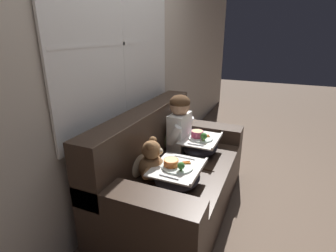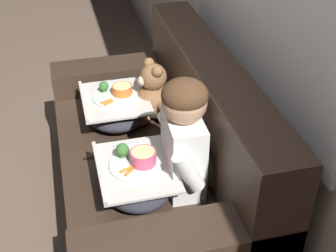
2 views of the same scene
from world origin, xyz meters
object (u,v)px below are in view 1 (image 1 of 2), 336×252
lap_tray_child (200,145)px  lap_tray_teddy (177,175)px  couch (171,174)px  teddy_bear (152,162)px  throw_pillow_behind_teddy (134,157)px  throw_pillow_behind_child (165,132)px  child_figure (180,120)px

lap_tray_child → lap_tray_teddy: lap_tray_child is taller
couch → teddy_bear: 0.39m
throw_pillow_behind_teddy → lap_tray_child: 0.70m
throw_pillow_behind_teddy → teddy_bear: size_ratio=0.93×
throw_pillow_behind_child → teddy_bear: (-0.59, -0.16, -0.01)m
throw_pillow_behind_child → child_figure: child_figure is taller
couch → throw_pillow_behind_child: size_ratio=4.83×
couch → throw_pillow_behind_teddy: couch is taller
teddy_bear → couch: bearing=-6.5°
couch → throw_pillow_behind_child: 0.44m
couch → child_figure: child_figure is taller
teddy_bear → throw_pillow_behind_teddy: bearing=90.4°
throw_pillow_behind_child → teddy_bear: bearing=-165.3°
child_figure → throw_pillow_behind_teddy: bearing=165.6°
child_figure → couch: bearing=-172.8°
child_figure → lap_tray_child: 0.30m
throw_pillow_behind_teddy → lap_tray_teddy: 0.37m
lap_tray_teddy → couch: bearing=30.1°
throw_pillow_behind_child → couch: bearing=-147.4°
teddy_bear → lap_tray_child: 0.63m
child_figure → lap_tray_teddy: child_figure is taller
couch → lap_tray_child: 0.39m
throw_pillow_behind_teddy → lap_tray_teddy: bearing=-90.1°
couch → lap_tray_teddy: couch is taller
lap_tray_teddy → throw_pillow_behind_child: bearing=31.4°
child_figure → lap_tray_teddy: size_ratio=1.33×
couch → teddy_bear: bearing=173.5°
throw_pillow_behind_child → lap_tray_teddy: 0.70m
teddy_bear → lap_tray_child: (0.59, -0.21, -0.06)m
teddy_bear → lap_tray_teddy: teddy_bear is taller
throw_pillow_behind_teddy → couch: bearing=-32.6°
child_figure → lap_tray_child: bearing=-90.2°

